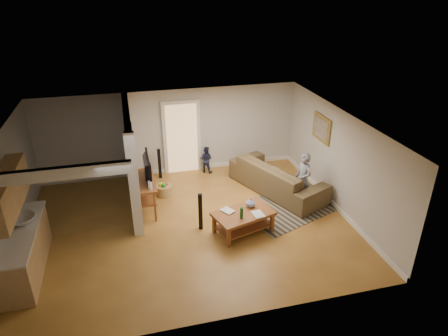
{
  "coord_description": "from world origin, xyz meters",
  "views": [
    {
      "loc": [
        -1.18,
        -7.91,
        5.36
      ],
      "look_at": [
        0.98,
        0.61,
        1.1
      ],
      "focal_mm": 32.0,
      "sensor_mm": 36.0,
      "label": 1
    }
  ],
  "objects_px": {
    "sofa": "(277,190)",
    "speaker_right": "(160,164)",
    "child": "(301,202)",
    "toddler": "(206,172)",
    "tv_console": "(145,183)",
    "speaker_left": "(201,212)",
    "toy_basket": "(164,190)",
    "coffee_table": "(244,216)"
  },
  "relations": [
    {
      "from": "coffee_table",
      "to": "sofa",
      "type": "bearing_deg",
      "value": 48.59
    },
    {
      "from": "child",
      "to": "toddler",
      "type": "distance_m",
      "value": 3.11
    },
    {
      "from": "tv_console",
      "to": "speaker_right",
      "type": "height_order",
      "value": "tv_console"
    },
    {
      "from": "sofa",
      "to": "toddler",
      "type": "relative_size",
      "value": 3.5
    },
    {
      "from": "sofa",
      "to": "child",
      "type": "height_order",
      "value": "child"
    },
    {
      "from": "child",
      "to": "sofa",
      "type": "bearing_deg",
      "value": -168.33
    },
    {
      "from": "tv_console",
      "to": "toy_basket",
      "type": "distance_m",
      "value": 1.03
    },
    {
      "from": "speaker_right",
      "to": "toddler",
      "type": "distance_m",
      "value": 1.45
    },
    {
      "from": "sofa",
      "to": "coffee_table",
      "type": "xyz_separation_m",
      "value": [
        -1.45,
        -1.64,
        0.41
      ]
    },
    {
      "from": "speaker_left",
      "to": "child",
      "type": "relative_size",
      "value": 0.67
    },
    {
      "from": "coffee_table",
      "to": "toddler",
      "type": "distance_m",
      "value": 3.3
    },
    {
      "from": "speaker_left",
      "to": "toddler",
      "type": "bearing_deg",
      "value": 91.21
    },
    {
      "from": "toy_basket",
      "to": "sofa",
      "type": "bearing_deg",
      "value": -9.7
    },
    {
      "from": "child",
      "to": "toy_basket",
      "type": "bearing_deg",
      "value": -127.03
    },
    {
      "from": "tv_console",
      "to": "toy_basket",
      "type": "relative_size",
      "value": 3.12
    },
    {
      "from": "child",
      "to": "tv_console",
      "type": "bearing_deg",
      "value": -115.64
    },
    {
      "from": "sofa",
      "to": "child",
      "type": "relative_size",
      "value": 2.1
    },
    {
      "from": "sofa",
      "to": "toy_basket",
      "type": "distance_m",
      "value": 3.09
    },
    {
      "from": "coffee_table",
      "to": "speaker_right",
      "type": "height_order",
      "value": "speaker_right"
    },
    {
      "from": "tv_console",
      "to": "speaker_left",
      "type": "relative_size",
      "value": 1.48
    },
    {
      "from": "coffee_table",
      "to": "toddler",
      "type": "height_order",
      "value": "coffee_table"
    },
    {
      "from": "sofa",
      "to": "toy_basket",
      "type": "relative_size",
      "value": 6.55
    },
    {
      "from": "child",
      "to": "toddler",
      "type": "bearing_deg",
      "value": -156.05
    },
    {
      "from": "toddler",
      "to": "sofa",
      "type": "bearing_deg",
      "value": 167.16
    },
    {
      "from": "tv_console",
      "to": "speaker_left",
      "type": "distance_m",
      "value": 1.65
    },
    {
      "from": "tv_console",
      "to": "speaker_right",
      "type": "bearing_deg",
      "value": 72.76
    },
    {
      "from": "tv_console",
      "to": "toy_basket",
      "type": "height_order",
      "value": "tv_console"
    },
    {
      "from": "sofa",
      "to": "speaker_right",
      "type": "xyz_separation_m",
      "value": [
        -3.03,
        1.57,
        0.45
      ]
    },
    {
      "from": "speaker_left",
      "to": "toddler",
      "type": "relative_size",
      "value": 1.12
    },
    {
      "from": "speaker_left",
      "to": "speaker_right",
      "type": "bearing_deg",
      "value": 118.21
    },
    {
      "from": "sofa",
      "to": "child",
      "type": "bearing_deg",
      "value": -174.75
    },
    {
      "from": "coffee_table",
      "to": "toddler",
      "type": "relative_size",
      "value": 1.83
    },
    {
      "from": "sofa",
      "to": "coffee_table",
      "type": "height_order",
      "value": "coffee_table"
    },
    {
      "from": "speaker_left",
      "to": "toy_basket",
      "type": "height_order",
      "value": "speaker_left"
    },
    {
      "from": "tv_console",
      "to": "sofa",
      "type": "bearing_deg",
      "value": 1.55
    },
    {
      "from": "sofa",
      "to": "speaker_right",
      "type": "bearing_deg",
      "value": 39.03
    },
    {
      "from": "speaker_right",
      "to": "speaker_left",
      "type": "bearing_deg",
      "value": -75.4
    },
    {
      "from": "toddler",
      "to": "tv_console",
      "type": "bearing_deg",
      "value": 74.62
    },
    {
      "from": "speaker_right",
      "to": "toy_basket",
      "type": "height_order",
      "value": "speaker_right"
    },
    {
      "from": "child",
      "to": "speaker_left",
      "type": "bearing_deg",
      "value": -95.88
    },
    {
      "from": "tv_console",
      "to": "speaker_left",
      "type": "xyz_separation_m",
      "value": [
        1.15,
        -1.14,
        -0.32
      ]
    },
    {
      "from": "tv_console",
      "to": "child",
      "type": "height_order",
      "value": "tv_console"
    }
  ]
}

